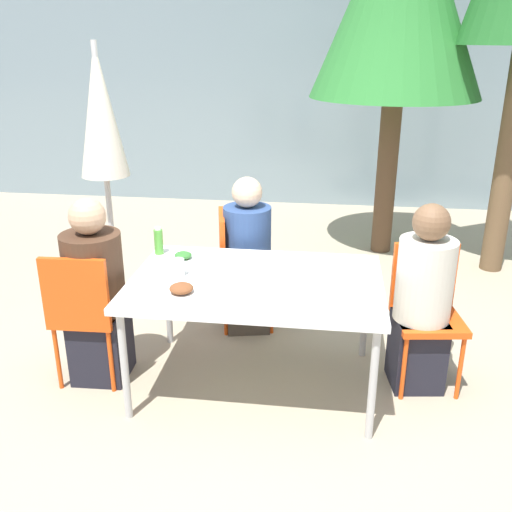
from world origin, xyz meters
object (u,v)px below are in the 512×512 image
object	(u,v)px
person_right	(422,303)
chair_right	(426,303)
person_far	(247,259)
chair_left	(84,308)
salad_bowl	(349,283)
person_left	(96,297)
chair_far	(236,260)
bottle	(159,241)
drinking_cup	(178,268)
closed_umbrella	(101,123)

from	to	relation	value
person_right	chair_right	bearing A→B (deg)	-122.06
person_far	chair_left	bearing A→B (deg)	-57.51
person_right	salad_bowl	distance (m)	0.52
person_left	chair_right	distance (m)	2.05
chair_right	person_right	world-z (taller)	person_right
chair_right	chair_far	distance (m)	1.41
bottle	chair_far	bearing A→B (deg)	45.03
person_far	drinking_cup	bearing A→B (deg)	-34.42
closed_umbrella	chair_far	bearing A→B (deg)	-11.43
chair_left	chair_right	world-z (taller)	same
person_left	salad_bowl	bearing A→B (deg)	-2.52
closed_umbrella	bottle	world-z (taller)	closed_umbrella
person_far	bottle	world-z (taller)	person_far
chair_right	chair_left	bearing A→B (deg)	1.53
person_far	closed_umbrella	xyz separation A→B (m)	(-1.12, 0.24, 0.93)
chair_far	closed_umbrella	distance (m)	1.42
person_left	person_far	distance (m)	1.15
person_far	salad_bowl	world-z (taller)	person_far
person_left	bottle	world-z (taller)	person_left
chair_left	salad_bowl	bearing A→B (deg)	0.44
person_left	drinking_cup	world-z (taller)	person_left
person_left	closed_umbrella	xyz separation A→B (m)	(-0.29, 1.03, 0.92)
salad_bowl	drinking_cup	bearing A→B (deg)	177.80
person_far	closed_umbrella	world-z (taller)	closed_umbrella
chair_right	drinking_cup	size ratio (longest dim) A/B	8.26
person_left	chair_right	size ratio (longest dim) A/B	1.35
bottle	salad_bowl	bearing A→B (deg)	-17.46
chair_left	salad_bowl	world-z (taller)	chair_left
chair_far	person_far	bearing A→B (deg)	57.94
chair_left	person_left	world-z (taller)	person_left
drinking_cup	chair_far	bearing A→B (deg)	74.44
closed_umbrella	salad_bowl	xyz separation A→B (m)	(1.83, -1.04, -0.73)
bottle	salad_bowl	xyz separation A→B (m)	(1.24, -0.39, -0.06)
bottle	closed_umbrella	bearing A→B (deg)	132.15
chair_far	bottle	size ratio (longest dim) A/B	4.77
salad_bowl	person_far	bearing A→B (deg)	131.49
person_right	chair_far	distance (m)	1.41
drinking_cup	person_left	bearing A→B (deg)	-176.76
person_left	salad_bowl	distance (m)	1.55
chair_right	closed_umbrella	world-z (taller)	closed_umbrella
person_left	bottle	bearing A→B (deg)	49.46
chair_far	person_far	distance (m)	0.10
person_right	salad_bowl	world-z (taller)	person_right
salad_bowl	chair_right	bearing A→B (deg)	28.71
chair_left	drinking_cup	distance (m)	0.63
person_right	drinking_cup	bearing A→B (deg)	-2.18
chair_far	person_far	size ratio (longest dim) A/B	0.76
closed_umbrella	salad_bowl	bearing A→B (deg)	-29.66
person_left	drinking_cup	size ratio (longest dim) A/B	11.14
chair_left	bottle	distance (m)	0.65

